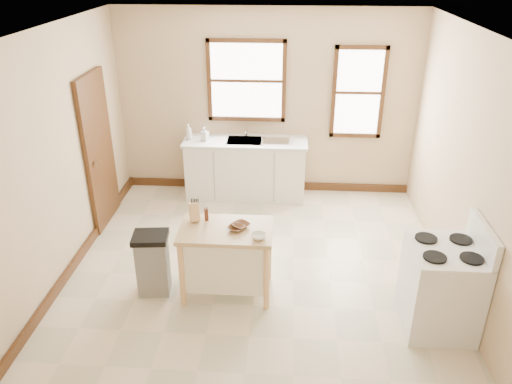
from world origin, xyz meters
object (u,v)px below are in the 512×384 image
Objects in this scene: soap_bottle_a at (189,132)px; bowl_c at (259,236)px; trash_bin at (153,263)px; soap_bottle_b at (205,134)px; knife_block at (194,213)px; gas_stove at (443,276)px; bowl_a at (236,228)px; kitchen_island at (227,261)px; dish_rack at (276,138)px; bowl_b at (241,225)px; pepper_grinder at (206,214)px.

soap_bottle_a is 1.51× the size of bowl_c.
bowl_c is 1.29m from trash_bin.
soap_bottle_b is 2.55m from trash_bin.
gas_stove reaches higher than knife_block.
kitchen_island is at bearing 168.55° from bowl_a.
kitchen_island is 0.64m from knife_block.
kitchen_island is (0.60, -2.41, -0.61)m from soap_bottle_b.
trash_bin is at bearing -103.10° from dish_rack.
kitchen_island is at bearing -67.35° from soap_bottle_a.
trash_bin is (-0.98, -0.09, -0.47)m from bowl_b.
soap_bottle_a is 2.88m from bowl_c.
pepper_grinder is 0.84× the size of bowl_b.
kitchen_island is at bearing 153.91° from bowl_c.
bowl_b is (-0.30, -2.38, -0.13)m from dish_rack.
knife_block is 1.26× the size of bowl_c.
gas_stove is at bearing -24.92° from soap_bottle_b.
kitchen_island is 5.02× the size of knife_block.
bowl_b is 0.30m from bowl_c.
soap_bottle_b reaches higher than trash_bin.
bowl_a is 0.97× the size of bowl_b.
gas_stove reaches higher than bowl_c.
bowl_b is at bearing -82.92° from dish_rack.
gas_stove is at bearing -10.28° from bowl_a.
bowl_b is (0.05, 0.07, 0.00)m from bowl_a.
pepper_grinder is 0.82m from trash_bin.
soap_bottle_b is 1.19× the size of bowl_a.
gas_stove is at bearing -44.04° from dish_rack.
soap_bottle_a reaches higher than dish_rack.
knife_block is 0.13m from pepper_grinder.
bowl_c reaches higher than kitchen_island.
dish_rack reaches higher than bowl_a.
pepper_grinder is at bearing 150.13° from bowl_c.
knife_block is at bearing 168.34° from bowl_b.
bowl_a is (0.96, -2.45, -0.20)m from soap_bottle_a.
knife_block is at bearing -95.57° from dish_rack.
bowl_c is (1.21, -2.61, -0.19)m from soap_bottle_a.
knife_block is at bearing 167.85° from gas_stove.
dish_rack is 2.37m from pepper_grinder.
soap_bottle_b is at bearing 104.23° from kitchen_island.
pepper_grinder is 0.95× the size of bowl_c.
soap_bottle_a is 0.57× the size of dish_rack.
knife_block is 1.15× the size of bowl_a.
gas_stove is (3.05, -2.83, -0.45)m from soap_bottle_a.
kitchen_island is 0.83m from trash_bin.
bowl_a is at bearing -53.50° from soap_bottle_b.
knife_block is 0.17× the size of gas_stove.
trash_bin is (-0.82, -0.05, -0.04)m from kitchen_island.
dish_rack reaches higher than pepper_grinder.
soap_bottle_b is (0.24, -0.02, -0.02)m from soap_bottle_a.
gas_stove is (2.05, -0.45, -0.25)m from bowl_b.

